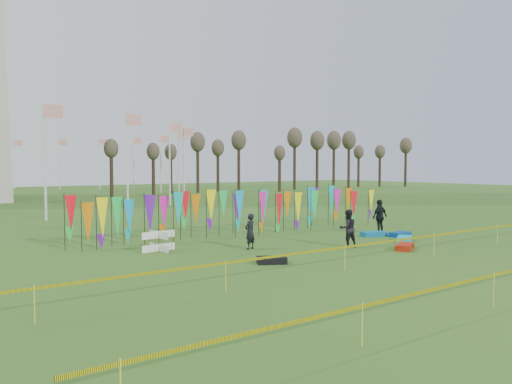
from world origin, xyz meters
TOP-DOWN VIEW (x-y plane):
  - ground at (0.00, 0.00)m, footprint 160.00×160.00m
  - banner_row at (0.28, 7.53)m, footprint 18.64×0.64m
  - caution_tape_near at (-0.22, -1.95)m, footprint 26.00×0.02m
  - tree_line at (32.00, 44.00)m, footprint 53.92×1.92m
  - box_kite at (-5.71, 5.39)m, footprint 0.80×0.80m
  - person_left at (-2.20, 3.64)m, footprint 0.67×0.57m
  - person_mid at (1.68, 1.52)m, footprint 0.94×0.72m
  - person_right at (6.24, 3.59)m, footprint 1.12×0.68m
  - kite_bag_turquoise at (5.07, 1.07)m, footprint 1.39×1.22m
  - kite_bag_blue at (6.33, 2.32)m, footprint 1.17×0.65m
  - kite_bag_red at (3.24, -0.38)m, footprint 1.49×1.20m
  - kite_bag_black at (-3.36, 0.53)m, footprint 1.26×1.07m
  - kite_bag_teal at (5.29, 3.19)m, footprint 1.40×0.96m

SIDE VIEW (x-z plane):
  - ground at x=0.00m, z-range 0.00..0.00m
  - kite_bag_blue at x=6.33m, z-range 0.00..0.24m
  - kite_bag_teal at x=5.29m, z-range 0.00..0.24m
  - kite_bag_red at x=3.24m, z-range 0.00..0.25m
  - kite_bag_turquoise at x=5.07m, z-range 0.00..0.25m
  - kite_bag_black at x=-3.36m, z-range 0.00..0.25m
  - box_kite at x=-5.71m, z-range 0.00..0.89m
  - caution_tape_near at x=-0.22m, z-range 0.33..1.23m
  - person_left at x=-2.20m, z-range 0.00..1.56m
  - person_mid at x=1.68m, z-range 0.00..1.70m
  - person_right at x=6.24m, z-range 0.00..1.86m
  - banner_row at x=0.28m, z-range 0.27..2.58m
  - tree_line at x=32.00m, z-range 2.25..10.09m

